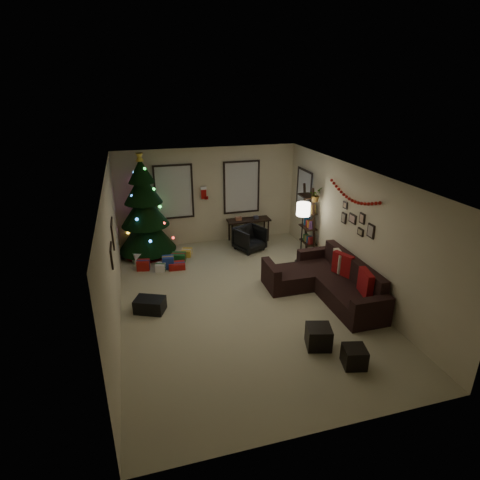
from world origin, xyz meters
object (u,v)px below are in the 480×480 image
object	(u,v)px
christmas_tree	(145,213)
sofa	(328,282)
bookshelf	(309,222)
desk_chair	(250,239)
desk	(249,222)

from	to	relation	value
christmas_tree	sofa	size ratio (longest dim) A/B	1.07
bookshelf	sofa	bearing A→B (deg)	-102.48
sofa	desk_chair	xyz separation A→B (m)	(-0.92, 2.76, 0.05)
desk	bookshelf	xyz separation A→B (m)	(1.20, -1.40, 0.34)
desk	bookshelf	size ratio (longest dim) A/B	0.64
sofa	bookshelf	world-z (taller)	bookshelf
christmas_tree	desk	world-z (taller)	christmas_tree
sofa	desk_chair	world-z (taller)	sofa
christmas_tree	desk	xyz separation A→B (m)	(2.87, 0.16, -0.57)
sofa	desk_chair	bearing A→B (deg)	108.46
sofa	desk	distance (m)	3.51
desk	desk_chair	size ratio (longest dim) A/B	1.85
bookshelf	christmas_tree	bearing A→B (deg)	163.15
christmas_tree	sofa	distance (m)	4.95
christmas_tree	bookshelf	world-z (taller)	christmas_tree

